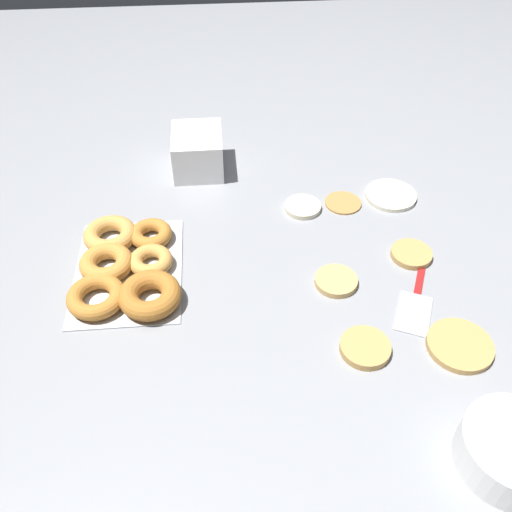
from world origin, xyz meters
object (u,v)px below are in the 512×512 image
object	(u,v)px
spatula	(416,303)
pancake_5	(391,195)
pancake_3	(303,207)
pancake_2	(336,281)
donut_tray	(126,267)
pancake_6	(365,348)
batter_bowl	(511,451)
pancake_4	(411,254)
pancake_0	(343,202)
pancake_1	(460,346)
container_stack	(198,151)

from	to	relation	value
spatula	pancake_5	bearing A→B (deg)	-162.76
pancake_3	spatula	world-z (taller)	pancake_3
pancake_2	pancake_5	size ratio (longest dim) A/B	0.71
pancake_5	donut_tray	xyz separation A→B (m)	(0.20, -0.58, 0.01)
pancake_5	pancake_6	world-z (taller)	pancake_6
pancake_2	pancake_3	size ratio (longest dim) A/B	1.01
donut_tray	batter_bowl	distance (m)	0.72
pancake_4	batter_bowl	size ratio (longest dim) A/B	0.55
pancake_0	pancake_2	size ratio (longest dim) A/B	1.00
pancake_4	pancake_5	distance (m)	0.20
pancake_5	batter_bowl	world-z (taller)	batter_bowl
spatula	batter_bowl	bearing A→B (deg)	31.41
pancake_3	batter_bowl	size ratio (longest dim) A/B	0.54
donut_tray	pancake_1	bearing A→B (deg)	68.91
pancake_1	pancake_3	size ratio (longest dim) A/B	1.40
pancake_1	pancake_3	distance (m)	0.45
pancake_2	batter_bowl	bearing A→B (deg)	25.55
pancake_0	donut_tray	world-z (taller)	donut_tray
pancake_4	container_stack	xyz separation A→B (m)	(-0.35, -0.43, 0.04)
pancake_0	pancake_6	xyz separation A→B (m)	(0.40, -0.04, 0.00)
batter_bowl	spatula	bearing A→B (deg)	-172.59
donut_tray	pancake_2	bearing A→B (deg)	81.81
pancake_4	donut_tray	world-z (taller)	donut_tray
pancake_2	pancake_6	xyz separation A→B (m)	(0.16, 0.02, 0.00)
pancake_4	container_stack	size ratio (longest dim) A/B	0.58
batter_bowl	container_stack	xyz separation A→B (m)	(-0.78, -0.44, 0.02)
pancake_2	donut_tray	world-z (taller)	donut_tray
pancake_3	pancake_5	world-z (taller)	pancake_3
pancake_4	pancake_5	size ratio (longest dim) A/B	0.71
pancake_1	spatula	size ratio (longest dim) A/B	0.52
pancake_1	pancake_6	distance (m)	0.16
pancake_0	donut_tray	distance (m)	0.50
pancake_5	pancake_6	size ratio (longest dim) A/B	1.33
pancake_4	pancake_5	bearing A→B (deg)	177.18
pancake_5	spatula	world-z (taller)	pancake_5
pancake_6	spatula	distance (m)	0.15
pancake_1	spatula	distance (m)	0.11
pancake_5	pancake_3	bearing A→B (deg)	-82.81
pancake_1	pancake_5	distance (m)	0.43
container_stack	pancake_3	bearing A→B (deg)	52.20
pancake_1	pancake_2	size ratio (longest dim) A/B	1.38
pancake_1	pancake_5	xyz separation A→B (m)	(-0.43, -0.01, -0.00)
batter_bowl	spatula	distance (m)	0.31
pancake_3	spatula	size ratio (longest dim) A/B	0.37
batter_bowl	pancake_6	bearing A→B (deg)	-143.21
pancake_0	spatula	distance (m)	0.32
container_stack	spatula	world-z (taller)	container_stack
pancake_0	pancake_3	xyz separation A→B (m)	(0.01, -0.09, 0.00)
batter_bowl	pancake_0	bearing A→B (deg)	-169.39
spatula	pancake_3	bearing A→B (deg)	-126.32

